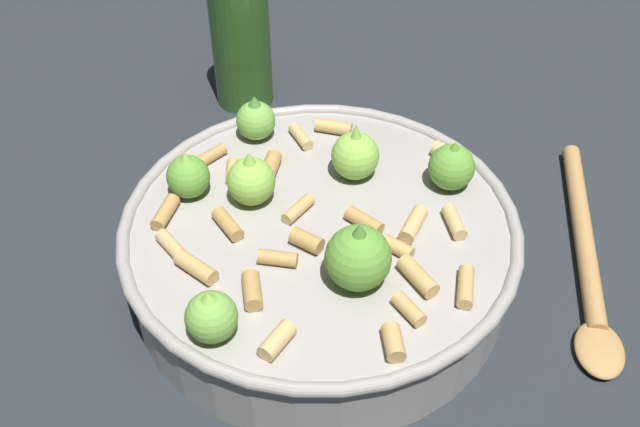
{
  "coord_description": "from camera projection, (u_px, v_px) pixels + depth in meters",
  "views": [
    {
      "loc": [
        0.04,
        -0.4,
        0.45
      ],
      "look_at": [
        0.0,
        0.0,
        0.07
      ],
      "focal_mm": 41.36,
      "sensor_mm": 36.0,
      "label": 1
    }
  ],
  "objects": [
    {
      "name": "wooden_spoon",
      "position": [
        587.0,
        261.0,
        0.6
      ],
      "size": [
        0.04,
        0.26,
        0.02
      ],
      "color": "#B2844C",
      "rests_on": "ground"
    },
    {
      "name": "olive_oil_bottle",
      "position": [
        240.0,
        33.0,
        0.73
      ],
      "size": [
        0.06,
        0.06,
        0.19
      ],
      "color": "#336023",
      "rests_on": "ground"
    },
    {
      "name": "ground_plane",
      "position": [
        320.0,
        277.0,
        0.6
      ],
      "size": [
        2.4,
        2.4,
        0.0
      ],
      "primitive_type": "plane",
      "color": "#23282D"
    },
    {
      "name": "cooking_pan",
      "position": [
        319.0,
        244.0,
        0.57
      ],
      "size": [
        0.3,
        0.3,
        0.12
      ],
      "color": "#9E9993",
      "rests_on": "ground"
    }
  ]
}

